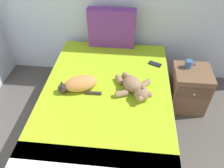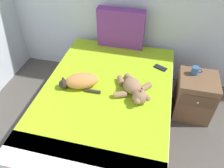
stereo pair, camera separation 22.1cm
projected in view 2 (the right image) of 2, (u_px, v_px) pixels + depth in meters
bed at (106, 109)px, 2.44m from camera, size 1.37×1.94×0.55m
patterned_cushion at (121, 28)px, 2.73m from camera, size 0.59×0.13×0.50m
cat at (80, 81)px, 2.26m from camera, size 0.44×0.30×0.15m
teddy_bear at (134, 89)px, 2.17m from camera, size 0.39×0.46×0.16m
cell_phone at (160, 68)px, 2.53m from camera, size 0.16×0.13×0.01m
nightstand at (194, 96)px, 2.58m from camera, size 0.43×0.44×0.55m
mug at (195, 71)px, 2.43m from camera, size 0.12×0.08×0.09m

